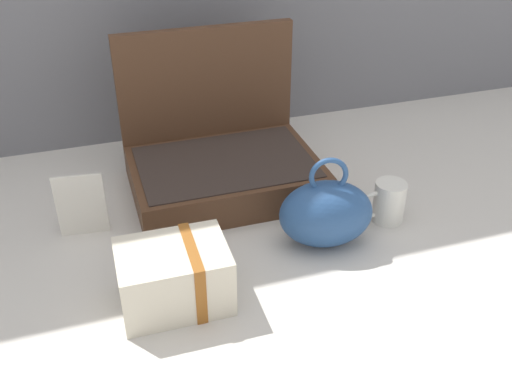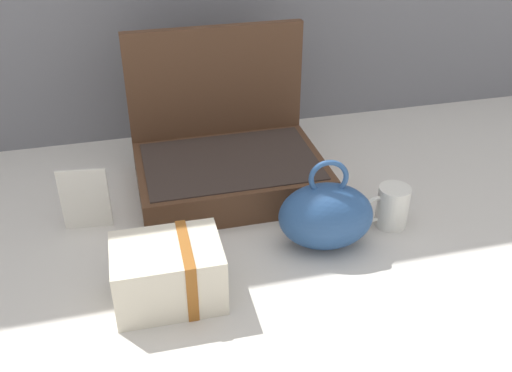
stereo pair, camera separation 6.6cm
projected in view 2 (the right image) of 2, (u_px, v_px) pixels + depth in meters
ground_plane at (259, 233)px, 1.31m from camera, size 6.00×6.00×0.00m
open_suitcase at (227, 156)px, 1.45m from camera, size 0.45×0.33×0.37m
teal_pouch_handbag at (326, 216)px, 1.23m from camera, size 0.22×0.16×0.21m
cream_toiletry_bag at (170, 272)px, 1.10m from camera, size 0.21×0.15×0.12m
coffee_mug at (391, 207)px, 1.31m from camera, size 0.11×0.07×0.10m
info_card_left at (85, 199)px, 1.29m from camera, size 0.11×0.02×0.15m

